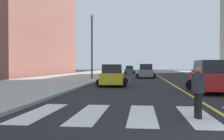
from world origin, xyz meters
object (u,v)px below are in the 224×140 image
Objects in this scene: car_green_third at (130,70)px; pedestrian_crossing at (198,90)px; car_gray_second at (146,71)px; car_black_fifth at (201,72)px; street_lamp at (92,41)px; car_red_nearest at (213,77)px; car_yellow_fourth at (113,76)px.

car_green_third is 47.64m from pedestrian_crossing.
car_gray_second reaches higher than pedestrian_crossing.
car_gray_second is 1.13× the size of car_green_third.
car_black_fifth is at bearing 160.04° from pedestrian_crossing.
street_lamp is (-7.65, 22.48, 3.77)m from pedestrian_crossing.
street_lamp is at bearing -140.72° from car_gray_second.
car_black_fifth is at bearing -60.07° from car_green_third.
car_gray_second is at bearing 37.72° from street_lamp.
car_red_nearest is at bearing 81.47° from car_black_fifth.
car_red_nearest is at bearing -77.63° from car_green_third.
pedestrian_crossing is (-6.12, -27.59, 0.03)m from car_black_fifth.
car_yellow_fourth is 13.53m from pedestrian_crossing.
car_gray_second reaches higher than car_yellow_fourth.
pedestrian_crossing is at bearing -82.49° from car_green_third.
car_green_third is 22.40m from car_black_fifth.
car_black_fifth is (10.23, 14.70, 0.04)m from car_yellow_fourth.
car_red_nearest is at bearing -77.36° from car_gray_second.
street_lamp reaches higher than car_red_nearest.
car_gray_second is 14.94m from car_yellow_fourth.
car_red_nearest is 1.13× the size of car_yellow_fourth.
car_yellow_fourth is at bearing -87.38° from car_green_third.
car_yellow_fourth is 0.95× the size of car_black_fifth.
pedestrian_crossing is at bearing 71.31° from car_red_nearest.
car_yellow_fourth is at bearing -35.13° from car_red_nearest.
car_yellow_fourth is at bearing -99.96° from car_gray_second.
street_lamp is (-6.53, -5.05, 3.78)m from car_gray_second.
street_lamp is (-3.42, -24.97, 3.88)m from car_green_third.
car_green_third is 25.50m from street_lamp.
street_lamp is (-13.77, -5.10, 3.80)m from car_black_fifth.
car_red_nearest reaches higher than car_black_fifth.
car_gray_second reaches higher than car_black_fifth.
car_green_third is at bearing 100.43° from car_gray_second.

